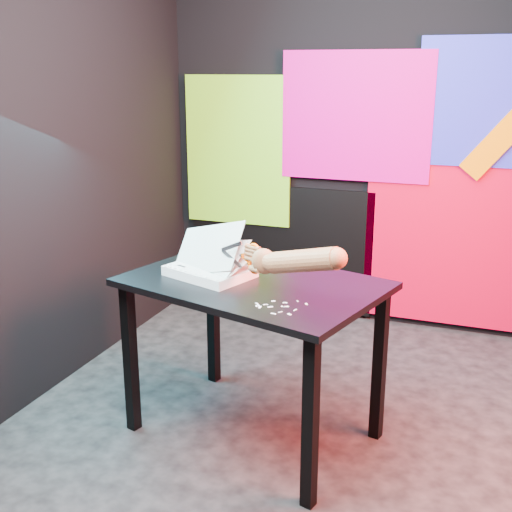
% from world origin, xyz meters
% --- Properties ---
extents(room, '(3.01, 3.01, 2.71)m').
position_xyz_m(room, '(0.00, 0.00, 1.35)').
color(room, black).
rests_on(room, ground).
extents(backdrop, '(2.88, 0.05, 2.08)m').
position_xyz_m(backdrop, '(0.06, 1.46, 0.96)').
color(backdrop, '#C00024').
rests_on(backdrop, ground).
extents(work_table, '(1.23, 0.98, 0.75)m').
position_xyz_m(work_table, '(-0.34, -0.11, 0.65)').
color(work_table, black).
rests_on(work_table, ground).
extents(printout_stack, '(0.42, 0.36, 0.27)m').
position_xyz_m(printout_stack, '(-0.55, -0.11, 0.78)').
color(printout_stack, white).
rests_on(printout_stack, work_table).
extents(scissors, '(0.22, 0.10, 0.13)m').
position_xyz_m(scissors, '(-0.31, -0.21, 0.89)').
color(scissors, '#AEAEB4').
rests_on(scissors, printout_stack).
extents(hand_forearm, '(0.47, 0.23, 0.19)m').
position_xyz_m(hand_forearm, '(-0.08, -0.31, 0.93)').
color(hand_forearm, '#A76537').
rests_on(hand_forearm, work_table).
extents(paper_clippings, '(0.20, 0.17, 0.00)m').
position_xyz_m(paper_clippings, '(-0.14, -0.38, 0.75)').
color(paper_clippings, white).
rests_on(paper_clippings, work_table).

